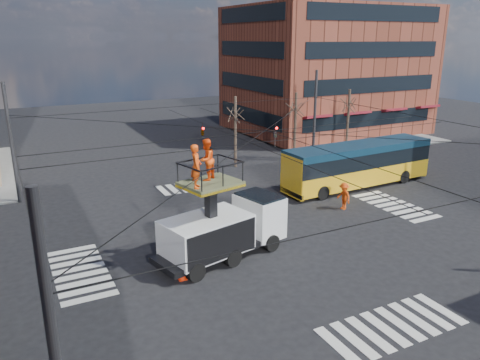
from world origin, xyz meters
name	(u,v)px	position (x,y,z in m)	size (l,w,h in m)	color
ground	(263,233)	(0.00, 0.00, 0.00)	(120.00, 120.00, 0.00)	black
sidewalk_ne	(331,134)	(21.00, 21.00, 0.06)	(18.00, 18.00, 0.12)	slate
crosswalks	(263,233)	(0.00, 0.00, 0.01)	(22.40, 22.40, 0.02)	silver
building_ne	(325,70)	(21.98, 23.98, 7.00)	(20.06, 16.06, 14.00)	brown
overhead_network	(259,159)	(-0.07, 0.40, 4.29)	(24.24, 24.24, 8.00)	#2D2D30
tree_a	(235,113)	(5.00, 13.50, 4.63)	(2.00, 2.00, 6.00)	#382B21
tree_b	(296,108)	(11.00, 13.50, 4.63)	(2.00, 2.00, 6.00)	#382B21
tree_c	(349,104)	(17.00, 13.50, 4.63)	(2.00, 2.00, 6.00)	#382B21
utility_truck	(224,218)	(-3.17, -1.54, 2.03)	(7.34, 3.95, 6.12)	black
city_bus	(358,164)	(10.62, 4.49, 1.72)	(12.22, 3.07, 3.20)	yellow
traffic_cone	(182,272)	(-5.93, -2.86, 0.38)	(0.36, 0.36, 0.76)	#FF2C0A
worker_ground	(188,240)	(-4.84, -0.83, 0.90)	(1.05, 0.44, 1.79)	#FF4710
flagger	(344,196)	(6.55, 1.04, 0.89)	(1.14, 0.66, 1.77)	#E6460E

